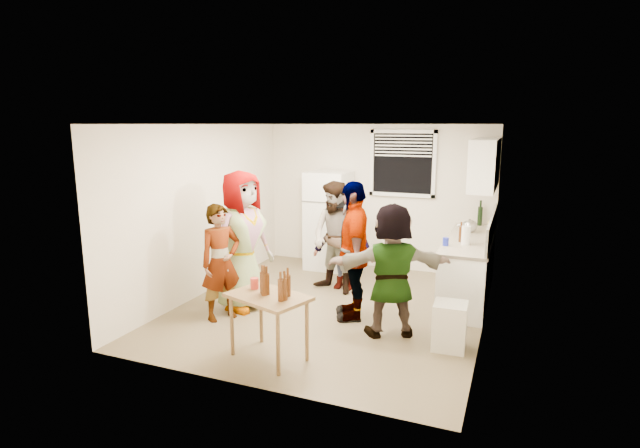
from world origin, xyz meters
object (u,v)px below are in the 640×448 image
at_px(serving_table, 270,357).
at_px(guest_grey, 244,307).
at_px(kettle, 469,232).
at_px(guest_orange, 390,334).
at_px(guest_back_left, 336,291).
at_px(beer_bottle_counter, 460,242).
at_px(guest_back_right, 343,288).
at_px(wine_bottle, 479,225).
at_px(red_cup, 255,289).
at_px(guest_black, 353,317).
at_px(refrigerator, 329,220).
at_px(blue_cup, 446,246).
at_px(guest_stripe, 223,318).
at_px(beer_bottle_table, 264,295).
at_px(trash_bin, 450,327).

relative_size(serving_table, guest_grey, 0.44).
height_order(kettle, guest_orange, kettle).
bearing_deg(guest_back_left, serving_table, -70.04).
height_order(beer_bottle_counter, guest_back_right, beer_bottle_counter).
bearing_deg(wine_bottle, guest_back_right, -145.78).
relative_size(red_cup, guest_back_right, 0.08).
xyz_separation_m(beer_bottle_counter, guest_black, (-1.22, -1.03, -0.90)).
height_order(guest_back_right, guest_orange, guest_back_right).
height_order(refrigerator, serving_table, refrigerator).
bearing_deg(wine_bottle, red_cup, -119.82).
bearing_deg(beer_bottle_counter, wine_bottle, 83.41).
distance_m(blue_cup, guest_orange, 1.48).
bearing_deg(guest_stripe, guest_back_right, -1.96).
bearing_deg(serving_table, beer_bottle_table, -150.73).
distance_m(guest_grey, guest_black, 1.53).
distance_m(beer_bottle_table, guest_black, 1.71).
height_order(trash_bin, guest_orange, trash_bin).
bearing_deg(trash_bin, blue_cup, 101.51).
bearing_deg(wine_bottle, serving_table, -116.10).
height_order(guest_grey, guest_back_left, guest_back_left).
bearing_deg(guest_back_left, wine_bottle, 55.14).
distance_m(beer_bottle_counter, beer_bottle_table, 3.04).
height_order(red_cup, guest_stripe, red_cup).
height_order(trash_bin, serving_table, trash_bin).
distance_m(wine_bottle, guest_black, 2.84).
xyz_separation_m(serving_table, red_cup, (-0.24, 0.13, 0.71)).
relative_size(wine_bottle, guest_stripe, 0.20).
bearing_deg(guest_grey, guest_orange, -77.13).
distance_m(kettle, beer_bottle_table, 3.66).
distance_m(guest_stripe, guest_black, 1.71).
relative_size(guest_stripe, guest_back_left, 0.90).
height_order(refrigerator, blue_cup, refrigerator).
relative_size(kettle, trash_bin, 0.48).
distance_m(trash_bin, serving_table, 2.04).
xyz_separation_m(beer_bottle_table, red_cup, (-0.20, 0.15, 0.00)).
bearing_deg(guest_black, guest_back_right, -176.36).
bearing_deg(guest_orange, guest_back_right, -77.85).
height_order(refrigerator, trash_bin, refrigerator).
relative_size(trash_bin, beer_bottle_table, 2.20).
bearing_deg(kettle, beer_bottle_counter, -87.71).
height_order(wine_bottle, beer_bottle_table, wine_bottle).
bearing_deg(trash_bin, guest_stripe, -176.26).
bearing_deg(beer_bottle_counter, guest_back_left, -175.10).
bearing_deg(beer_bottle_counter, serving_table, -124.47).
bearing_deg(guest_back_right, guest_back_left, -105.66).
xyz_separation_m(kettle, wine_bottle, (0.10, 0.60, 0.00)).
bearing_deg(guest_grey, beer_bottle_table, -124.94).
relative_size(blue_cup, trash_bin, 0.21).
relative_size(blue_cup, red_cup, 0.91).
bearing_deg(kettle, guest_orange, -101.77).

